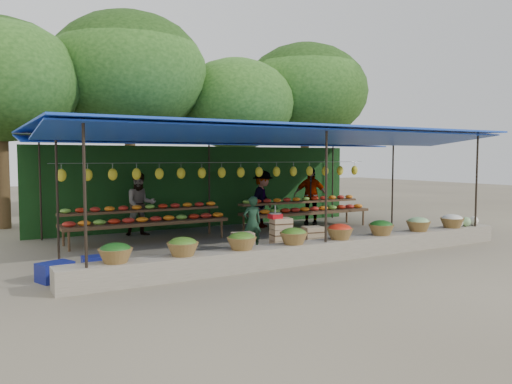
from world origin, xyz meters
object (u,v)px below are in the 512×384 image
weighing_scale (275,215)px  vendor_seated (252,223)px  crate_counter (280,238)px  blue_crate_back (95,263)px  blue_crate_front (55,272)px

weighing_scale → vendor_seated: bearing=113.8°
crate_counter → weighing_scale: weighing_scale is taller
vendor_seated → blue_crate_back: (-3.73, -0.46, -0.49)m
vendor_seated → crate_counter: bearing=129.6°
crate_counter → weighing_scale: size_ratio=7.89×
crate_counter → blue_crate_front: size_ratio=4.31×
weighing_scale → blue_crate_back: 4.06m
vendor_seated → weighing_scale: bearing=119.9°
vendor_seated → blue_crate_front: 4.64m
weighing_scale → vendor_seated: size_ratio=0.24×
crate_counter → vendor_seated: 0.79m
crate_counter → weighing_scale: (-0.13, -0.00, 0.53)m
weighing_scale → blue_crate_back: weighing_scale is taller
blue_crate_front → blue_crate_back: size_ratio=1.20×
crate_counter → blue_crate_back: size_ratio=5.17×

